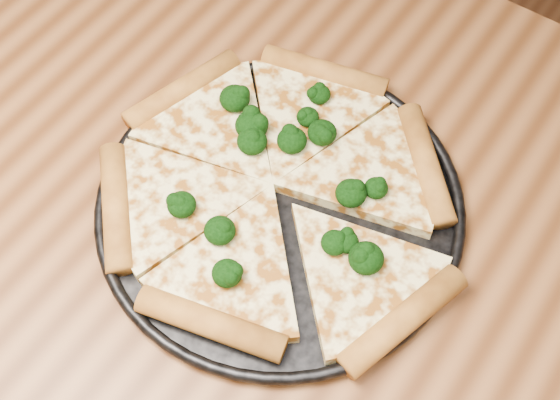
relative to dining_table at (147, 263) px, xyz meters
The scene contains 4 objects.
dining_table is the anchor object (origin of this frame).
pizza_pan 0.17m from the dining_table, 39.02° to the left, with size 0.34×0.34×0.02m.
pizza 0.17m from the dining_table, 44.15° to the left, with size 0.36×0.33×0.02m.
broccoli_florets 0.19m from the dining_table, 47.06° to the left, with size 0.23×0.23×0.02m.
Camera 1 is at (0.31, -0.20, 1.35)m, focal length 48.37 mm.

